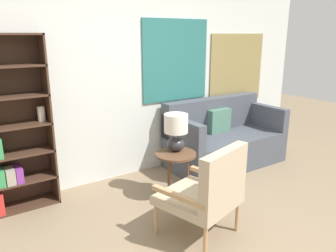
# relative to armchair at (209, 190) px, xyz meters

# --- Properties ---
(wall_back) EXTENTS (6.40, 0.08, 2.70)m
(wall_back) POSITION_rel_armchair_xyz_m (-0.02, 1.73, 0.87)
(wall_back) COLOR silver
(wall_back) RESTS_ON ground_plane
(armchair) EXTENTS (0.76, 0.78, 0.89)m
(armchair) POSITION_rel_armchair_xyz_m (0.00, 0.00, 0.00)
(armchair) COLOR tan
(armchair) RESTS_ON ground_plane
(couch) EXTENTS (1.67, 0.82, 0.92)m
(couch) POSITION_rel_armchair_xyz_m (1.38, 1.30, -0.14)
(couch) COLOR #474C56
(couch) RESTS_ON ground_plane
(side_table) EXTENTS (0.46, 0.46, 0.55)m
(side_table) POSITION_rel_armchair_xyz_m (0.19, 0.79, -0.01)
(side_table) COLOR brown
(side_table) RESTS_ON ground_plane
(table_lamp) EXTENTS (0.27, 0.27, 0.43)m
(table_lamp) POSITION_rel_armchair_xyz_m (0.23, 0.85, 0.31)
(table_lamp) COLOR #2D2D33
(table_lamp) RESTS_ON side_table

